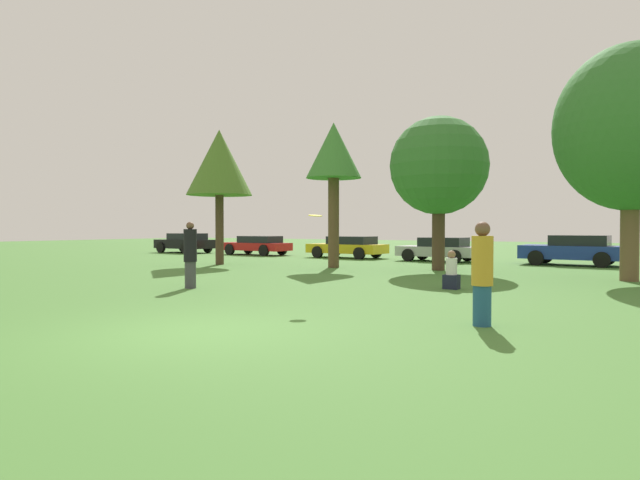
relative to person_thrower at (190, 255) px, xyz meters
The scene contains 14 objects.
ground_plane 6.37m from the person_thrower, 43.88° to the right, with size 120.00×120.00×0.00m, color #477A33.
person_thrower is the anchor object (origin of this frame).
person_catcher 8.32m from the person_thrower, 10.34° to the right, with size 0.35×0.35×1.73m.
frisbee 4.64m from the person_thrower, ahead, with size 0.30×0.30×0.06m.
bystander_sitting 7.02m from the person_thrower, 30.03° to the left, with size 0.40×0.33×1.03m.
tree_0 10.07m from the person_thrower, 127.44° to the left, with size 2.90×2.90×5.99m.
tree_1 9.34m from the person_thrower, 93.25° to the left, with size 2.27×2.27×5.94m.
tree_2 10.59m from the person_thrower, 68.91° to the left, with size 3.76×3.76×5.90m.
tree_3 13.66m from the person_thrower, 40.12° to the left, with size 4.47×4.47×7.23m.
parked_car_black 21.38m from the person_thrower, 136.09° to the left, with size 3.98×2.24×1.28m.
parked_car_red 17.82m from the person_thrower, 122.54° to the left, with size 4.47×2.06×1.14m.
parked_car_yellow 15.45m from the person_thrower, 102.54° to the left, with size 4.35×2.18×1.17m.
parked_car_silver 14.91m from the person_thrower, 82.81° to the left, with size 3.90×2.07×1.17m.
parked_car_blue 17.01m from the person_thrower, 62.79° to the left, with size 4.22×2.25×1.31m.
Camera 1 is at (5.97, -6.07, 1.63)m, focal length 30.05 mm.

